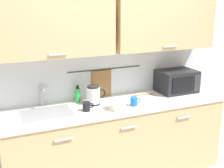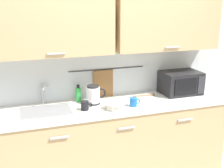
% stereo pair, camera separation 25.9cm
% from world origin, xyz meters
% --- Properties ---
extents(counter_unit, '(2.53, 0.64, 0.90)m').
position_xyz_m(counter_unit, '(-0.01, 0.30, 0.46)').
color(counter_unit, tan).
rests_on(counter_unit, ground).
extents(back_wall_assembly, '(3.70, 0.41, 2.50)m').
position_xyz_m(back_wall_assembly, '(-0.00, 0.53, 1.52)').
color(back_wall_assembly, silver).
rests_on(back_wall_assembly, ground).
extents(sink_faucet, '(0.09, 0.17, 0.22)m').
position_xyz_m(sink_faucet, '(-0.77, 0.53, 1.04)').
color(sink_faucet, '#B2B5BA').
rests_on(sink_faucet, counter_unit).
extents(microwave, '(0.46, 0.35, 0.27)m').
position_xyz_m(microwave, '(0.86, 0.41, 1.04)').
color(microwave, black).
rests_on(microwave, counter_unit).
extents(electric_kettle, '(0.23, 0.16, 0.21)m').
position_xyz_m(electric_kettle, '(-0.24, 0.38, 1.00)').
color(electric_kettle, black).
rests_on(electric_kettle, counter_unit).
extents(dish_soap_bottle, '(0.06, 0.06, 0.20)m').
position_xyz_m(dish_soap_bottle, '(-0.38, 0.50, 0.99)').
color(dish_soap_bottle, green).
rests_on(dish_soap_bottle, counter_unit).
extents(mug_near_sink, '(0.12, 0.08, 0.09)m').
position_xyz_m(mug_near_sink, '(-0.38, 0.22, 0.95)').
color(mug_near_sink, black).
rests_on(mug_near_sink, counter_unit).
extents(mixing_bowl, '(0.21, 0.21, 0.08)m').
position_xyz_m(mixing_bowl, '(-0.08, 0.14, 0.94)').
color(mixing_bowl, silver).
rests_on(mixing_bowl, counter_unit).
extents(mug_by_kettle, '(0.12, 0.08, 0.09)m').
position_xyz_m(mug_by_kettle, '(0.15, 0.16, 0.95)').
color(mug_by_kettle, blue).
rests_on(mug_by_kettle, counter_unit).
extents(wooden_spoon, '(0.28, 0.05, 0.01)m').
position_xyz_m(wooden_spoon, '(0.44, 0.45, 0.91)').
color(wooden_spoon, '#9E7042').
rests_on(wooden_spoon, counter_unit).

